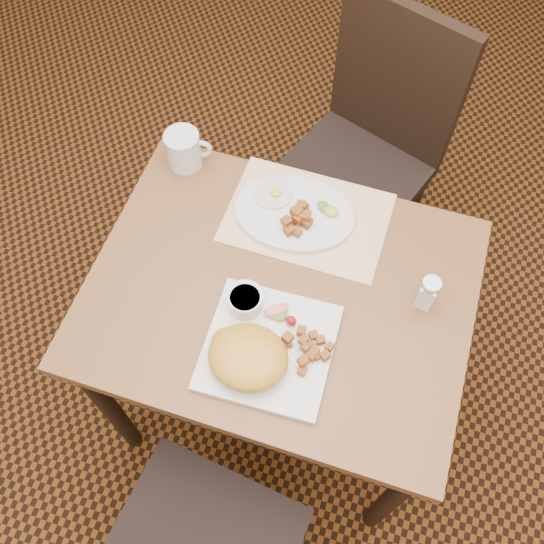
{
  "coord_description": "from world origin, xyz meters",
  "views": [
    {
      "loc": [
        0.19,
        -0.63,
        2.02
      ],
      "look_at": [
        -0.02,
        0.0,
        0.82
      ],
      "focal_mm": 40.0,
      "sensor_mm": 36.0,
      "label": 1
    }
  ],
  "objects_px": {
    "table": "(279,310)",
    "chair_far": "(369,143)",
    "plate_square": "(269,348)",
    "salt_shaker": "(428,293)",
    "coffee_mug": "(184,150)",
    "plate_oval": "(294,213)"
  },
  "relations": [
    {
      "from": "table",
      "to": "coffee_mug",
      "type": "height_order",
      "value": "coffee_mug"
    },
    {
      "from": "table",
      "to": "chair_far",
      "type": "distance_m",
      "value": 0.71
    },
    {
      "from": "table",
      "to": "plate_oval",
      "type": "height_order",
      "value": "plate_oval"
    },
    {
      "from": "plate_square",
      "to": "chair_far",
      "type": "bearing_deg",
      "value": 86.16
    },
    {
      "from": "salt_shaker",
      "to": "chair_far",
      "type": "bearing_deg",
      "value": 111.7
    },
    {
      "from": "chair_far",
      "to": "plate_square",
      "type": "relative_size",
      "value": 3.46
    },
    {
      "from": "chair_far",
      "to": "plate_oval",
      "type": "relative_size",
      "value": 3.19
    },
    {
      "from": "table",
      "to": "chair_far",
      "type": "bearing_deg",
      "value": 83.61
    },
    {
      "from": "table",
      "to": "plate_square",
      "type": "height_order",
      "value": "plate_square"
    },
    {
      "from": "plate_square",
      "to": "plate_oval",
      "type": "distance_m",
      "value": 0.37
    },
    {
      "from": "table",
      "to": "chair_far",
      "type": "relative_size",
      "value": 0.93
    },
    {
      "from": "plate_oval",
      "to": "plate_square",
      "type": "bearing_deg",
      "value": -82.0
    },
    {
      "from": "plate_square",
      "to": "salt_shaker",
      "type": "height_order",
      "value": "salt_shaker"
    },
    {
      "from": "salt_shaker",
      "to": "plate_square",
      "type": "bearing_deg",
      "value": -144.32
    },
    {
      "from": "coffee_mug",
      "to": "plate_oval",
      "type": "bearing_deg",
      "value": -13.43
    },
    {
      "from": "chair_far",
      "to": "coffee_mug",
      "type": "distance_m",
      "value": 0.65
    },
    {
      "from": "table",
      "to": "plate_square",
      "type": "distance_m",
      "value": 0.19
    },
    {
      "from": "table",
      "to": "salt_shaker",
      "type": "bearing_deg",
      "value": 12.27
    },
    {
      "from": "chair_far",
      "to": "coffee_mug",
      "type": "relative_size",
      "value": 8.13
    },
    {
      "from": "chair_far",
      "to": "plate_oval",
      "type": "distance_m",
      "value": 0.54
    },
    {
      "from": "chair_far",
      "to": "salt_shaker",
      "type": "xyz_separation_m",
      "value": [
        0.25,
        -0.63,
        0.26
      ]
    },
    {
      "from": "plate_oval",
      "to": "coffee_mug",
      "type": "distance_m",
      "value": 0.33
    }
  ]
}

